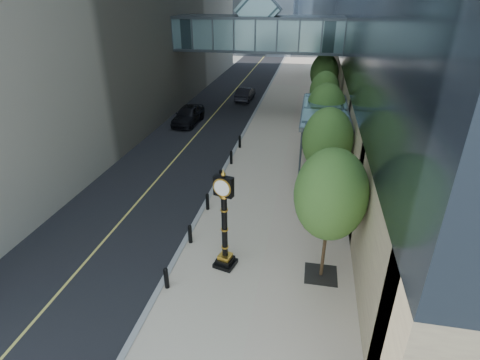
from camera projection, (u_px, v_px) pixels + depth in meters
name	position (u px, v px, depth m)	size (l,w,h in m)	color
ground	(225.00, 316.00, 14.31)	(320.00, 320.00, 0.00)	gray
road	(241.00, 84.00, 50.57)	(8.00, 180.00, 0.02)	black
sidewalk	(300.00, 86.00, 49.21)	(8.00, 180.00, 0.06)	#BEAC92
curb	(270.00, 85.00, 49.88)	(0.25, 180.00, 0.07)	gray
skywalk	(258.00, 31.00, 35.90)	(17.00, 4.20, 5.80)	#44666E
entrance_canopy	(325.00, 111.00, 24.11)	(3.00, 8.00, 4.38)	#383F44
bollard_row	(215.00, 189.00, 22.42)	(0.20, 16.20, 0.90)	black
street_trees	(326.00, 111.00, 25.46)	(2.86, 28.81, 5.89)	black
street_clock	(225.00, 228.00, 15.98)	(1.06, 1.06, 4.64)	black
pedestrian	(334.00, 158.00, 25.45)	(0.65, 0.43, 1.80)	beige
car_near	(188.00, 115.00, 34.83)	(1.99, 4.96, 1.69)	black
car_far	(245.00, 94.00, 42.51)	(1.55, 4.44, 1.46)	black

